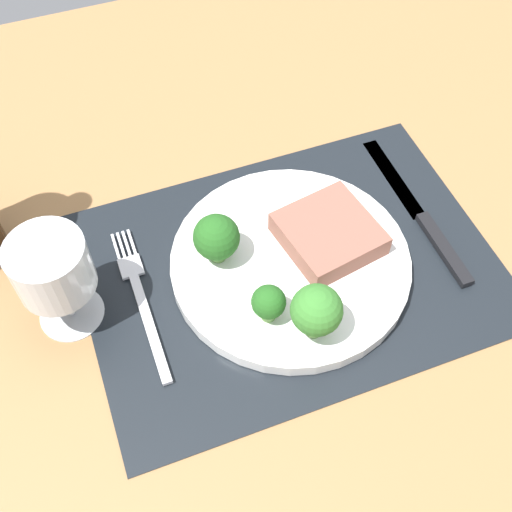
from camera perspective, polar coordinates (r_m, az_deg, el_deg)
name	(u,v)px	position (r cm, az deg, el deg)	size (l,w,h in cm)	color
ground_plane	(289,276)	(69.94, 2.98, -1.80)	(140.00, 110.00, 3.00)	#996D42
placemat	(290,268)	(68.57, 3.04, -1.04)	(43.46, 31.39, 0.30)	black
plate	(290,263)	(67.79, 3.07, -0.59)	(25.37, 25.37, 1.60)	white
steak	(329,234)	(67.75, 6.50, 1.99)	(9.27, 9.40, 2.60)	#8C5647
broccoli_back_left	(269,303)	(61.04, 1.13, -4.19)	(3.40, 3.40, 4.43)	#6B994C
broccoli_front_edge	(316,311)	(59.18, 5.43, -4.89)	(4.97, 4.97, 6.62)	#6B994C
broccoli_near_steak	(216,238)	(64.56, -3.55, 1.64)	(4.82, 4.82, 5.85)	#5B8942
fork	(141,300)	(66.87, -10.21, -3.86)	(2.40, 19.20, 0.50)	silver
knife	(424,219)	(74.29, 14.74, 3.20)	(1.80, 23.00, 0.80)	black
wine_glass	(53,272)	(61.88, -17.68, -1.33)	(7.43, 7.43, 11.42)	silver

